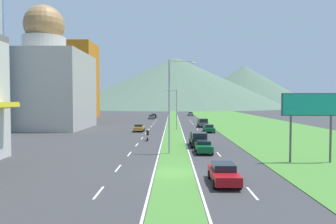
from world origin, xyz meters
TOP-DOWN VIEW (x-y plane):
  - ground_plane at (0.00, 0.00)m, footprint 600.00×600.00m
  - grass_median at (0.00, 60.00)m, footprint 3.20×240.00m
  - grass_verge_right at (20.60, 60.00)m, footprint 24.00×240.00m
  - lane_dash_left_2 at (-5.10, -5.42)m, footprint 0.16×2.80m
  - lane_dash_left_3 at (-5.10, 1.87)m, footprint 0.16×2.80m
  - lane_dash_left_4 at (-5.10, 9.16)m, footprint 0.16×2.80m
  - lane_dash_left_5 at (-5.10, 16.45)m, footprint 0.16×2.80m
  - lane_dash_left_6 at (-5.10, 23.74)m, footprint 0.16×2.80m
  - lane_dash_left_7 at (-5.10, 31.02)m, footprint 0.16×2.80m
  - lane_dash_left_8 at (-5.10, 38.31)m, footprint 0.16×2.80m
  - lane_dash_left_9 at (-5.10, 45.60)m, footprint 0.16×2.80m
  - lane_dash_left_10 at (-5.10, 52.89)m, footprint 0.16×2.80m
  - lane_dash_left_11 at (-5.10, 60.18)m, footprint 0.16×2.80m
  - lane_dash_left_12 at (-5.10, 67.47)m, footprint 0.16×2.80m
  - lane_dash_right_2 at (5.10, -5.42)m, footprint 0.16×2.80m
  - lane_dash_right_3 at (5.10, 1.87)m, footprint 0.16×2.80m
  - lane_dash_right_4 at (5.10, 9.16)m, footprint 0.16×2.80m
  - lane_dash_right_5 at (5.10, 16.45)m, footprint 0.16×2.80m
  - lane_dash_right_6 at (5.10, 23.74)m, footprint 0.16×2.80m
  - lane_dash_right_7 at (5.10, 31.02)m, footprint 0.16×2.80m
  - lane_dash_right_8 at (5.10, 38.31)m, footprint 0.16×2.80m
  - lane_dash_right_9 at (5.10, 45.60)m, footprint 0.16×2.80m
  - lane_dash_right_10 at (5.10, 52.89)m, footprint 0.16×2.80m
  - lane_dash_right_11 at (5.10, 60.18)m, footprint 0.16×2.80m
  - lane_dash_right_12 at (5.10, 67.47)m, footprint 0.16×2.80m
  - edge_line_median_left at (-1.75, 60.00)m, footprint 0.16×240.00m
  - edge_line_median_right at (1.75, 60.00)m, footprint 0.16×240.00m
  - domed_building at (-27.78, 40.53)m, footprint 17.75×17.75m
  - midrise_colored at (-35.47, 83.45)m, footprint 15.04×15.04m
  - hill_far_left at (-115.63, 273.31)m, footprint 123.60×123.60m
  - hill_far_center at (2.64, 228.14)m, footprint 177.31×177.31m
  - hill_far_right at (71.96, 283.53)m, footprint 134.20×134.20m
  - street_lamp_near at (-0.25, 9.37)m, footprint 3.10×0.42m
  - street_lamp_mid at (0.33, 37.62)m, footprint 3.02×0.40m
  - billboard_roadside at (13.34, 4.43)m, footprint 5.77×0.28m
  - car_0 at (6.97, 94.76)m, footprint 1.94×4.23m
  - car_1 at (-6.75, 34.33)m, footprint 1.95×4.36m
  - car_2 at (3.61, -3.05)m, footprint 1.98×4.45m
  - car_3 at (6.82, 33.26)m, footprint 1.99×4.68m
  - car_4 at (-6.71, 81.73)m, footprint 1.87×4.70m
  - car_5 at (-6.95, 74.18)m, footprint 1.96×4.08m
  - car_6 at (3.44, 9.88)m, footprint 1.94×4.05m
  - pickup_truck_0 at (6.77, 44.38)m, footprint 2.18×5.40m
  - pickup_truck_1 at (3.27, 14.90)m, footprint 2.18×5.40m
  - motorcycle_rider at (-3.94, 20.64)m, footprint 0.36×2.00m

SIDE VIEW (x-z plane):
  - ground_plane at x=0.00m, z-range 0.00..0.00m
  - lane_dash_left_2 at x=-5.10m, z-range 0.00..0.01m
  - lane_dash_left_3 at x=-5.10m, z-range 0.00..0.01m
  - lane_dash_left_4 at x=-5.10m, z-range 0.00..0.01m
  - lane_dash_left_5 at x=-5.10m, z-range 0.00..0.01m
  - lane_dash_left_6 at x=-5.10m, z-range 0.00..0.01m
  - lane_dash_left_7 at x=-5.10m, z-range 0.00..0.01m
  - lane_dash_left_8 at x=-5.10m, z-range 0.00..0.01m
  - lane_dash_left_9 at x=-5.10m, z-range 0.00..0.01m
  - lane_dash_left_10 at x=-5.10m, z-range 0.00..0.01m
  - lane_dash_left_11 at x=-5.10m, z-range 0.00..0.01m
  - lane_dash_left_12 at x=-5.10m, z-range 0.00..0.01m
  - lane_dash_right_2 at x=5.10m, z-range 0.00..0.01m
  - lane_dash_right_3 at x=5.10m, z-range 0.00..0.01m
  - lane_dash_right_4 at x=5.10m, z-range 0.00..0.01m
  - lane_dash_right_5 at x=5.10m, z-range 0.00..0.01m
  - lane_dash_right_6 at x=5.10m, z-range 0.00..0.01m
  - lane_dash_right_7 at x=5.10m, z-range 0.00..0.01m
  - lane_dash_right_8 at x=5.10m, z-range 0.00..0.01m
  - lane_dash_right_9 at x=5.10m, z-range 0.00..0.01m
  - lane_dash_right_10 at x=5.10m, z-range 0.00..0.01m
  - lane_dash_right_11 at x=5.10m, z-range 0.00..0.01m
  - lane_dash_right_12 at x=5.10m, z-range 0.00..0.01m
  - edge_line_median_left at x=-1.75m, z-range 0.00..0.01m
  - edge_line_median_right at x=1.75m, z-range 0.00..0.01m
  - grass_median at x=0.00m, z-range 0.00..0.06m
  - grass_verge_right at x=20.60m, z-range 0.00..0.06m
  - car_5 at x=-6.95m, z-range 0.03..1.38m
  - car_3 at x=6.82m, z-range 0.01..1.47m
  - car_1 at x=-6.75m, z-range 0.02..1.47m
  - motorcycle_rider at x=-3.94m, z-range -0.15..1.65m
  - car_4 at x=-6.71m, z-range 0.03..1.47m
  - car_0 at x=6.97m, z-range 0.01..1.49m
  - car_6 at x=3.44m, z-range 0.03..1.48m
  - car_2 at x=3.61m, z-range 0.02..1.50m
  - pickup_truck_0 at x=6.77m, z-range -0.02..1.98m
  - pickup_truck_1 at x=3.27m, z-range -0.02..1.98m
  - street_lamp_mid at x=0.33m, z-range 0.69..9.00m
  - billboard_roadside at x=13.34m, z-range 1.92..8.77m
  - street_lamp_near at x=-0.25m, z-range 0.74..11.50m
  - domed_building at x=-27.78m, z-range -3.22..23.27m
  - midrise_colored at x=-35.47m, z-range 0.00..26.23m
  - hill_far_left at x=-115.63m, z-range 0.00..38.87m
  - hill_far_right at x=71.96m, z-range 0.00..40.53m
  - hill_far_center at x=2.64m, z-range 0.00..41.50m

